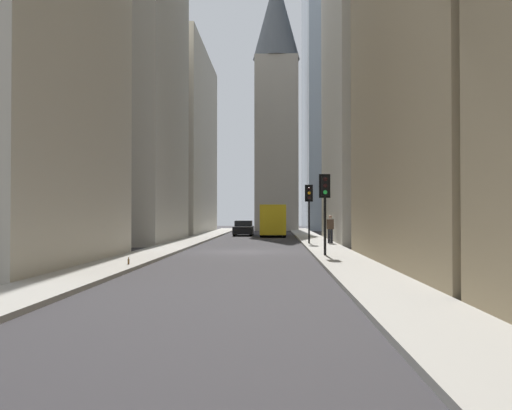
{
  "coord_description": "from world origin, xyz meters",
  "views": [
    {
      "loc": [
        -29.76,
        -1.62,
        2.0
      ],
      "look_at": [
        17.73,
        0.04,
        2.8
      ],
      "focal_mm": 39.2,
      "sensor_mm": 36.0,
      "label": 1
    }
  ],
  "objects_px": {
    "traffic_light_midblock": "(309,200)",
    "delivery_truck": "(273,220)",
    "sedan_black": "(243,229)",
    "traffic_light_foreground": "(325,195)",
    "pedestrian": "(330,228)",
    "discarded_bottle": "(129,261)"
  },
  "relations": [
    {
      "from": "sedan_black",
      "to": "traffic_light_foreground",
      "type": "bearing_deg",
      "value": -168.88
    },
    {
      "from": "traffic_light_midblock",
      "to": "delivery_truck",
      "type": "bearing_deg",
      "value": 9.51
    },
    {
      "from": "traffic_light_foreground",
      "to": "traffic_light_midblock",
      "type": "relative_size",
      "value": 0.98
    },
    {
      "from": "delivery_truck",
      "to": "pedestrian",
      "type": "xyz_separation_m",
      "value": [
        -14.26,
        -3.76,
        -0.33
      ]
    },
    {
      "from": "sedan_black",
      "to": "discarded_bottle",
      "type": "xyz_separation_m",
      "value": [
        -31.9,
        2.46,
        -0.42
      ]
    },
    {
      "from": "sedan_black",
      "to": "traffic_light_foreground",
      "type": "height_order",
      "value": "traffic_light_foreground"
    },
    {
      "from": "pedestrian",
      "to": "delivery_truck",
      "type": "bearing_deg",
      "value": 14.78
    },
    {
      "from": "delivery_truck",
      "to": "traffic_light_foreground",
      "type": "bearing_deg",
      "value": -174.29
    },
    {
      "from": "delivery_truck",
      "to": "sedan_black",
      "type": "relative_size",
      "value": 1.5
    },
    {
      "from": "delivery_truck",
      "to": "discarded_bottle",
      "type": "distance_m",
      "value": 30.36
    },
    {
      "from": "discarded_bottle",
      "to": "delivery_truck",
      "type": "bearing_deg",
      "value": -9.98
    },
    {
      "from": "traffic_light_midblock",
      "to": "discarded_bottle",
      "type": "xyz_separation_m",
      "value": [
        -15.6,
        7.65,
        -2.68
      ]
    },
    {
      "from": "delivery_truck",
      "to": "pedestrian",
      "type": "relative_size",
      "value": 3.57
    },
    {
      "from": "traffic_light_midblock",
      "to": "discarded_bottle",
      "type": "distance_m",
      "value": 17.58
    },
    {
      "from": "discarded_bottle",
      "to": "sedan_black",
      "type": "bearing_deg",
      "value": -4.4
    },
    {
      "from": "delivery_truck",
      "to": "traffic_light_midblock",
      "type": "height_order",
      "value": "traffic_light_midblock"
    },
    {
      "from": "sedan_black",
      "to": "traffic_light_midblock",
      "type": "bearing_deg",
      "value": -162.33
    },
    {
      "from": "pedestrian",
      "to": "discarded_bottle",
      "type": "bearing_deg",
      "value": 150.0
    },
    {
      "from": "sedan_black",
      "to": "traffic_light_midblock",
      "type": "xyz_separation_m",
      "value": [
        -16.3,
        -5.19,
        2.26
      ]
    },
    {
      "from": "pedestrian",
      "to": "discarded_bottle",
      "type": "xyz_separation_m",
      "value": [
        -15.62,
        9.02,
        -0.88
      ]
    },
    {
      "from": "pedestrian",
      "to": "traffic_light_midblock",
      "type": "bearing_deg",
      "value": 90.91
    },
    {
      "from": "traffic_light_foreground",
      "to": "traffic_light_midblock",
      "type": "height_order",
      "value": "traffic_light_midblock"
    }
  ]
}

